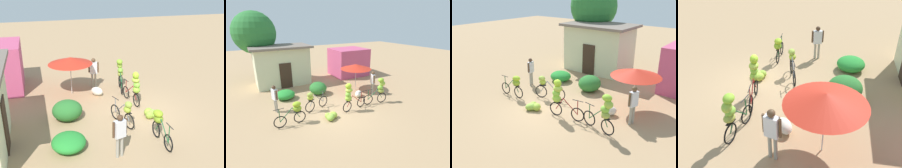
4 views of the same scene
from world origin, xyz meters
The scene contains 12 objects.
ground_plane centered at (0.00, 0.00, 0.00)m, with size 60.00×60.00×0.00m, color tan.
hedge_bush_front_left centered at (-2.13, 3.51, 0.30)m, with size 1.27×1.25×0.61m, color #278D32.
hedge_bush_front_right centered at (0.16, 3.25, 0.45)m, with size 1.22×1.31×0.89m, color #2B712D.
market_umbrella centered at (3.00, 2.64, 1.84)m, with size 2.30×2.30×2.01m.
bicycle_leftmost centered at (-2.44, 0.11, 0.74)m, with size 1.63×0.41×1.20m.
bicycle_near_pile centered at (-1.08, 1.02, 0.68)m, with size 1.63×0.58×1.20m.
bicycle_center_loaded centered at (0.74, -0.08, 1.00)m, with size 1.73×0.42×1.73m.
bicycle_by_shop centered at (2.97, -0.06, 0.98)m, with size 1.63×0.50×1.67m.
banana_pile_on_ground centered at (-0.64, -0.37, 0.17)m, with size 0.80×0.73×0.35m.
produce_sack centered at (2.42, 1.40, 0.22)m, with size 0.70×0.44×0.44m, color silver.
person_vendor centered at (-3.05, 1.88, 1.00)m, with size 0.30×0.56×1.63m.
person_bystander centered at (3.55, 1.31, 1.05)m, with size 0.30×0.56×1.71m.
Camera 4 is at (8.47, 2.73, 5.67)m, focal length 41.20 mm.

